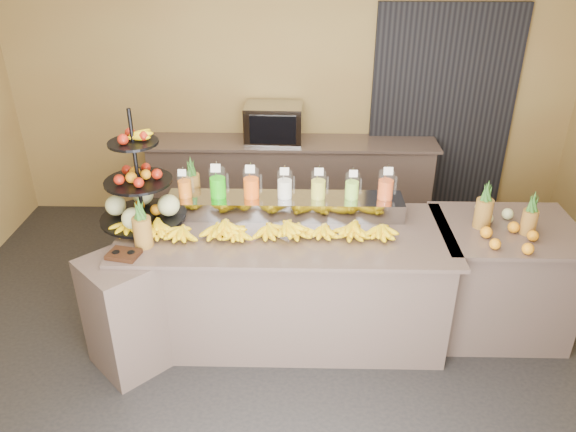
{
  "coord_description": "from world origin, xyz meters",
  "views": [
    {
      "loc": [
        0.1,
        -3.37,
        3.0
      ],
      "look_at": [
        0.02,
        0.3,
        1.06
      ],
      "focal_mm": 35.0,
      "sensor_mm": 36.0,
      "label": 1
    }
  ],
  "objects_px": {
    "fruit_stand": "(146,196)",
    "right_fruit_pile": "(507,228)",
    "banana_heap": "(256,227)",
    "oven_warmer": "(274,123)",
    "pitcher_tray": "(285,206)",
    "condiment_caddy": "(124,254)"
  },
  "relations": [
    {
      "from": "pitcher_tray",
      "to": "condiment_caddy",
      "type": "distance_m",
      "value": 1.28
    },
    {
      "from": "fruit_stand",
      "to": "condiment_caddy",
      "type": "bearing_deg",
      "value": -116.54
    },
    {
      "from": "pitcher_tray",
      "to": "condiment_caddy",
      "type": "relative_size",
      "value": 8.73
    },
    {
      "from": "fruit_stand",
      "to": "condiment_caddy",
      "type": "height_order",
      "value": "fruit_stand"
    },
    {
      "from": "condiment_caddy",
      "to": "oven_warmer",
      "type": "relative_size",
      "value": 0.36
    },
    {
      "from": "banana_heap",
      "to": "fruit_stand",
      "type": "distance_m",
      "value": 0.87
    },
    {
      "from": "pitcher_tray",
      "to": "oven_warmer",
      "type": "relative_size",
      "value": 3.14
    },
    {
      "from": "banana_heap",
      "to": "fruit_stand",
      "type": "xyz_separation_m",
      "value": [
        -0.83,
        0.17,
        0.16
      ]
    },
    {
      "from": "banana_heap",
      "to": "oven_warmer",
      "type": "bearing_deg",
      "value": 88.72
    },
    {
      "from": "banana_heap",
      "to": "condiment_caddy",
      "type": "relative_size",
      "value": 10.12
    },
    {
      "from": "fruit_stand",
      "to": "oven_warmer",
      "type": "xyz_separation_m",
      "value": [
        0.88,
        1.84,
        -0.03
      ]
    },
    {
      "from": "banana_heap",
      "to": "fruit_stand",
      "type": "height_order",
      "value": "fruit_stand"
    },
    {
      "from": "fruit_stand",
      "to": "right_fruit_pile",
      "type": "height_order",
      "value": "fruit_stand"
    },
    {
      "from": "oven_warmer",
      "to": "fruit_stand",
      "type": "bearing_deg",
      "value": -113.62
    },
    {
      "from": "right_fruit_pile",
      "to": "oven_warmer",
      "type": "distance_m",
      "value": 2.68
    },
    {
      "from": "condiment_caddy",
      "to": "pitcher_tray",
      "type": "bearing_deg",
      "value": 30.69
    },
    {
      "from": "fruit_stand",
      "to": "right_fruit_pile",
      "type": "distance_m",
      "value": 2.69
    },
    {
      "from": "pitcher_tray",
      "to": "banana_heap",
      "type": "distance_m",
      "value": 0.39
    },
    {
      "from": "fruit_stand",
      "to": "banana_heap",
      "type": "bearing_deg",
      "value": -30.63
    },
    {
      "from": "condiment_caddy",
      "to": "oven_warmer",
      "type": "bearing_deg",
      "value": 67.95
    },
    {
      "from": "banana_heap",
      "to": "oven_warmer",
      "type": "xyz_separation_m",
      "value": [
        0.04,
        2.01,
        0.13
      ]
    },
    {
      "from": "right_fruit_pile",
      "to": "oven_warmer",
      "type": "xyz_separation_m",
      "value": [
        -1.8,
        1.98,
        0.12
      ]
    }
  ]
}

